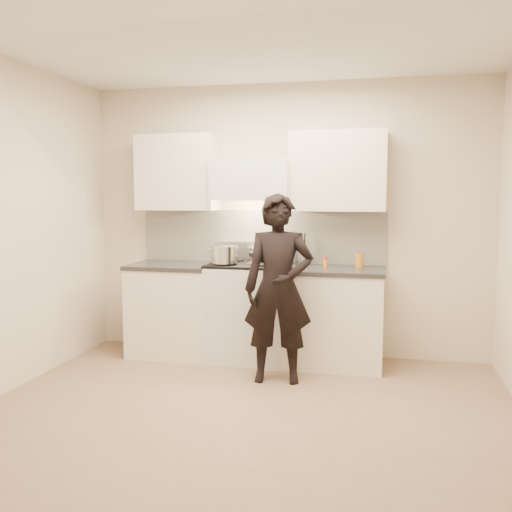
# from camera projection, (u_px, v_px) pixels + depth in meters

# --- Properties ---
(ground_plane) EXTENTS (4.00, 4.00, 0.00)m
(ground_plane) POSITION_uv_depth(u_px,v_px,m) (243.00, 415.00, 4.16)
(ground_plane) COLOR #836950
(room_shell) EXTENTS (4.04, 3.54, 2.70)m
(room_shell) POSITION_uv_depth(u_px,v_px,m) (247.00, 195.00, 4.36)
(room_shell) COLOR beige
(room_shell) RESTS_ON ground
(stove) EXTENTS (0.76, 0.65, 0.96)m
(stove) POSITION_uv_depth(u_px,v_px,m) (249.00, 311.00, 5.56)
(stove) COLOR silver
(stove) RESTS_ON ground
(counter_right) EXTENTS (0.92, 0.67, 0.92)m
(counter_right) POSITION_uv_depth(u_px,v_px,m) (334.00, 316.00, 5.38)
(counter_right) COLOR beige
(counter_right) RESTS_ON ground
(counter_left) EXTENTS (0.82, 0.67, 0.92)m
(counter_left) POSITION_uv_depth(u_px,v_px,m) (174.00, 309.00, 5.73)
(counter_left) COLOR beige
(counter_left) RESTS_ON ground
(wok) EXTENTS (0.33, 0.40, 0.27)m
(wok) POSITION_uv_depth(u_px,v_px,m) (263.00, 252.00, 5.61)
(wok) COLOR silver
(wok) RESTS_ON stove
(stock_pot) EXTENTS (0.33, 0.31, 0.16)m
(stock_pot) POSITION_uv_depth(u_px,v_px,m) (225.00, 254.00, 5.40)
(stock_pot) COLOR silver
(stock_pot) RESTS_ON stove
(utensil_crock) EXTENTS (0.12, 0.12, 0.31)m
(utensil_crock) POSITION_uv_depth(u_px,v_px,m) (302.00, 255.00, 5.59)
(utensil_crock) COLOR #AEAEAE
(utensil_crock) RESTS_ON counter_right
(spice_jar) EXTENTS (0.04, 0.04, 0.09)m
(spice_jar) POSITION_uv_depth(u_px,v_px,m) (325.00, 262.00, 5.47)
(spice_jar) COLOR orange
(spice_jar) RESTS_ON counter_right
(oil_glass) EXTENTS (0.08, 0.08, 0.14)m
(oil_glass) POSITION_uv_depth(u_px,v_px,m) (360.00, 260.00, 5.38)
(oil_glass) COLOR #B06D1A
(oil_glass) RESTS_ON counter_right
(person) EXTENTS (0.64, 0.46, 1.62)m
(person) POSITION_uv_depth(u_px,v_px,m) (279.00, 289.00, 4.85)
(person) COLOR black
(person) RESTS_ON ground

